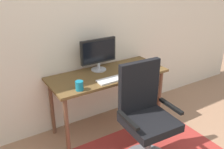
% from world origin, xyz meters
% --- Properties ---
extents(wall_back, '(6.00, 0.10, 2.60)m').
position_xyz_m(wall_back, '(0.00, 2.20, 1.30)').
color(wall_back, beige).
rests_on(wall_back, ground).
extents(desk, '(1.38, 0.57, 0.73)m').
position_xyz_m(desk, '(0.34, 1.84, 0.65)').
color(desk, brown).
rests_on(desk, ground).
extents(monitor, '(0.45, 0.18, 0.38)m').
position_xyz_m(monitor, '(0.30, 1.99, 0.95)').
color(monitor, '#B2B2B7').
rests_on(monitor, desk).
extents(keyboard, '(0.43, 0.13, 0.02)m').
position_xyz_m(keyboard, '(0.32, 1.65, 0.74)').
color(keyboard, white).
rests_on(keyboard, desk).
extents(computer_mouse, '(0.06, 0.10, 0.03)m').
position_xyz_m(computer_mouse, '(0.62, 1.70, 0.75)').
color(computer_mouse, black).
rests_on(computer_mouse, desk).
extents(coffee_cup, '(0.08, 0.08, 0.10)m').
position_xyz_m(coffee_cup, '(-0.12, 1.63, 0.78)').
color(coffee_cup, '#157795').
rests_on(coffee_cup, desk).
extents(cell_phone, '(0.12, 0.16, 0.01)m').
position_xyz_m(cell_phone, '(0.86, 1.86, 0.73)').
color(cell_phone, black).
rests_on(cell_phone, desk).
extents(office_chair, '(0.55, 0.51, 1.06)m').
position_xyz_m(office_chair, '(0.33, 1.12, 0.45)').
color(office_chair, slate).
rests_on(office_chair, ground).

